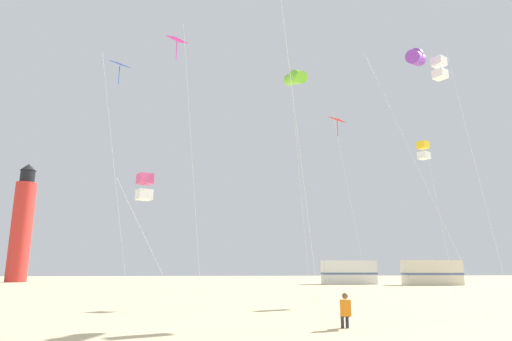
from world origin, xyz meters
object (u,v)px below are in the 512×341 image
at_px(kite_diamond_scarlet, 338,127).
at_px(lighthouse_distant, 22,225).
at_px(rv_van_cream, 432,273).
at_px(rv_van_white, 349,272).
at_px(kite_diamond_blue, 119,75).
at_px(kite_tube_lime, 295,78).
at_px(kite_tube_violet, 416,57).
at_px(kite_box_rainbow, 145,187).
at_px(kite_box_gold, 423,151).
at_px(kite_box_white, 440,69).
at_px(kite_flyer_standing, 345,310).
at_px(kite_diamond_magenta, 178,52).

distance_m(kite_diamond_scarlet, lighthouse_distant, 52.09).
bearing_deg(rv_van_cream, rv_van_white, 159.73).
distance_m(kite_diamond_blue, kite_diamond_scarlet, 14.08).
height_order(kite_tube_lime, kite_tube_violet, kite_tube_lime).
height_order(kite_box_rainbow, kite_box_gold, kite_box_gold).
bearing_deg(rv_van_white, kite_tube_lime, -109.39).
distance_m(kite_tube_lime, kite_box_white, 7.80).
bearing_deg(lighthouse_distant, rv_van_cream, -16.54).
xyz_separation_m(kite_diamond_scarlet, kite_tube_violet, (2.22, -6.99, 1.58)).
xyz_separation_m(kite_flyer_standing, kite_diamond_magenta, (-6.47, 6.70, 12.49)).
bearing_deg(kite_flyer_standing, kite_box_gold, -119.29).
bearing_deg(lighthouse_distant, kite_tube_lime, -52.54).
bearing_deg(lighthouse_distant, kite_box_gold, -43.91).
relative_size(kite_box_gold, kite_box_white, 0.79).
relative_size(kite_box_gold, kite_tube_violet, 0.74).
distance_m(kite_box_rainbow, rv_van_cream, 41.61).
bearing_deg(rv_van_cream, kite_diamond_magenta, -131.94).
height_order(kite_box_white, kite_diamond_scarlet, kite_box_white).
bearing_deg(kite_diamond_magenta, kite_tube_violet, -6.87).
bearing_deg(kite_diamond_magenta, kite_box_white, -6.72).
distance_m(kite_diamond_blue, rv_van_white, 38.64).
xyz_separation_m(kite_flyer_standing, rv_van_cream, (20.65, 34.74, 0.78)).
distance_m(kite_tube_lime, rv_van_cream, 35.07).
bearing_deg(kite_box_gold, kite_tube_lime, -164.01).
xyz_separation_m(kite_tube_lime, kite_box_white, (6.88, -3.58, -0.82)).
bearing_deg(kite_flyer_standing, kite_diamond_magenta, -36.80).
distance_m(kite_box_gold, kite_tube_violet, 7.49).
bearing_deg(kite_box_rainbow, kite_box_gold, 22.87).
height_order(kite_box_rainbow, rv_van_white, kite_box_rainbow).
xyz_separation_m(kite_diamond_magenta, lighthouse_distant, (-25.25, 43.60, -5.27)).
relative_size(kite_diamond_magenta, rv_van_cream, 2.16).
xyz_separation_m(kite_tube_violet, rv_van_white, (6.07, 33.12, -11.25)).
distance_m(kite_diamond_magenta, lighthouse_distant, 50.66).
bearing_deg(kite_tube_violet, kite_box_rainbow, -176.10).
bearing_deg(kite_box_white, kite_tube_lime, 152.50).
height_order(kite_flyer_standing, kite_diamond_magenta, kite_diamond_magenta).
distance_m(kite_box_white, lighthouse_distant, 59.68).
relative_size(kite_diamond_blue, kite_tube_violet, 1.00).
bearing_deg(rv_van_cream, kite_tube_violet, -114.49).
bearing_deg(rv_van_cream, kite_flyer_standing, -118.63).
bearing_deg(lighthouse_distant, rv_van_white, -15.33).
bearing_deg(kite_box_rainbow, rv_van_cream, 47.30).
relative_size(kite_diamond_blue, kite_diamond_scarlet, 1.13).
height_order(lighthouse_distant, rv_van_cream, lighthouse_distant).
height_order(kite_box_gold, rv_van_white, kite_box_gold).
relative_size(kite_diamond_blue, kite_diamond_magenta, 0.95).
bearing_deg(kite_tube_violet, lighthouse_distant, 129.82).
relative_size(lighthouse_distant, rv_van_cream, 2.58).
height_order(kite_tube_lime, kite_diamond_scarlet, kite_tube_lime).
height_order(kite_diamond_scarlet, rv_van_cream, kite_diamond_scarlet).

